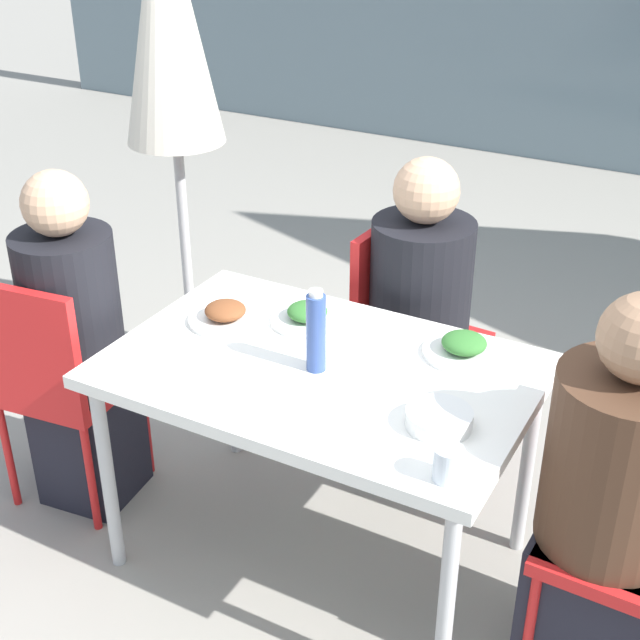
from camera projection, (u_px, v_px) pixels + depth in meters
The scene contains 15 objects.
ground_plane at pixel (320, 554), 2.95m from camera, with size 24.00×24.00×0.00m, color gray.
dining_table at pixel (320, 383), 2.63m from camera, with size 1.24×0.82×0.73m.
chair_left at pixel (52, 374), 2.94m from camera, with size 0.44×0.44×0.89m.
person_left at pixel (77, 353), 2.96m from camera, with size 0.32×0.32×1.21m.
chair_right at pixel (635, 508), 2.35m from camera, with size 0.41×0.41×0.89m.
person_right at pixel (610, 513), 2.30m from camera, with size 0.37×0.37×1.18m.
chair_far at pixel (405, 321), 3.26m from camera, with size 0.42×0.42×0.89m.
person_far at pixel (418, 326), 3.17m from camera, with size 0.36×0.36×1.18m.
closed_umbrella at pixel (168, 30), 3.40m from camera, with size 0.40×0.40×2.02m.
plate_0 at pixel (226, 315), 2.82m from camera, with size 0.24×0.24×0.07m.
plate_1 at pixel (307, 316), 2.82m from camera, with size 0.23×0.23×0.07m.
plate_2 at pixel (464, 347), 2.64m from camera, with size 0.24×0.24×0.07m.
bottle at pixel (316, 332), 2.52m from camera, with size 0.06×0.06×0.25m.
drinking_cup at pixel (448, 464), 2.12m from camera, with size 0.07×0.07×0.09m.
salad_bowl at pixel (439, 419), 2.32m from camera, with size 0.18×0.18×0.05m.
Camera 1 is at (1.07, -1.95, 2.08)m, focal length 50.00 mm.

